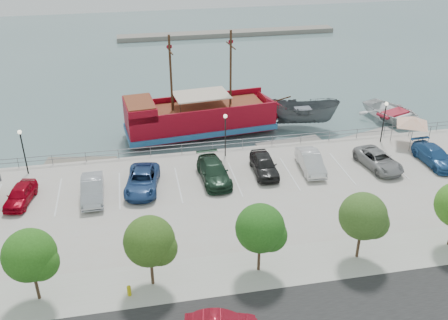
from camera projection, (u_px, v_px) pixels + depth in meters
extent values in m
plane|color=slate|center=(240.00, 201.00, 42.55)|extent=(160.00, 160.00, 0.00)
cube|color=#ABAB9C|center=(273.00, 268.00, 33.42)|extent=(100.00, 4.00, 0.05)
cylinder|color=slate|center=(223.00, 141.00, 48.38)|extent=(50.00, 0.06, 0.06)
cylinder|color=slate|center=(223.00, 145.00, 48.57)|extent=(50.00, 0.06, 0.06)
cube|color=gray|center=(228.00, 34.00, 91.63)|extent=(40.00, 3.00, 0.80)
cube|color=maroon|center=(200.00, 119.00, 53.33)|extent=(15.98, 6.48, 2.53)
cube|color=#235D93|center=(200.00, 126.00, 53.72)|extent=(16.30, 6.80, 0.58)
cone|color=maroon|center=(274.00, 110.00, 55.55)|extent=(3.59, 4.97, 4.67)
cube|color=maroon|center=(140.00, 109.00, 50.77)|extent=(3.42, 5.14, 1.36)
cube|color=brown|center=(139.00, 102.00, 50.43)|extent=(3.18, 4.74, 0.12)
cube|color=brown|center=(204.00, 107.00, 52.84)|extent=(13.02, 5.59, 0.15)
cube|color=maroon|center=(194.00, 97.00, 54.54)|extent=(15.49, 1.84, 0.68)
cube|color=maroon|center=(206.00, 113.00, 50.61)|extent=(15.49, 1.84, 0.68)
cylinder|color=#382111|center=(231.00, 69.00, 51.74)|extent=(0.26, 0.26, 7.97)
cylinder|color=#382111|center=(171.00, 74.00, 50.10)|extent=(0.26, 0.26, 7.97)
cylinder|color=#382111|center=(231.00, 45.00, 50.59)|extent=(0.44, 2.91, 0.14)
cylinder|color=#382111|center=(170.00, 51.00, 48.95)|extent=(0.44, 2.91, 0.14)
cube|color=beige|center=(201.00, 95.00, 52.10)|extent=(6.00, 4.27, 0.12)
cylinder|color=#382111|center=(281.00, 99.00, 55.18)|extent=(2.42, 0.41, 0.58)
imported|color=#4E5457|center=(303.00, 115.00, 55.25)|extent=(8.34, 5.03, 3.03)
imported|color=silver|center=(394.00, 115.00, 56.90)|extent=(8.04, 9.38, 1.64)
cube|color=#6E685B|center=(81.00, 163.00, 48.11)|extent=(6.94, 3.01, 0.38)
cube|color=gray|center=(290.00, 144.00, 51.66)|extent=(7.12, 2.86, 0.40)
cube|color=gray|center=(368.00, 137.00, 53.13)|extent=(7.05, 3.85, 0.39)
cylinder|color=slate|center=(392.00, 131.00, 50.04)|extent=(0.08, 0.08, 2.12)
cylinder|color=slate|center=(410.00, 127.00, 51.06)|extent=(0.08, 0.08, 2.12)
cylinder|color=slate|center=(411.00, 141.00, 48.09)|extent=(0.08, 0.08, 2.12)
cylinder|color=slate|center=(429.00, 136.00, 49.11)|extent=(0.08, 0.08, 2.12)
pyramid|color=white|center=(414.00, 116.00, 48.69)|extent=(5.02, 5.02, 0.87)
cylinder|color=#C0B40E|center=(129.00, 292.00, 30.98)|extent=(0.25, 0.25, 0.63)
sphere|color=#C0B40E|center=(129.00, 287.00, 30.82)|extent=(0.27, 0.27, 0.27)
cylinder|color=black|center=(24.00, 154.00, 43.72)|extent=(0.12, 0.12, 4.00)
sphere|color=#FFF2CC|center=(20.00, 132.00, 42.73)|extent=(0.36, 0.36, 0.36)
cylinder|color=black|center=(225.00, 137.00, 46.76)|extent=(0.12, 0.12, 4.00)
sphere|color=#FFF2CC|center=(225.00, 116.00, 45.76)|extent=(0.36, 0.36, 0.36)
cylinder|color=black|center=(383.00, 124.00, 49.46)|extent=(0.12, 0.12, 4.00)
sphere|color=#FFF2CC|center=(387.00, 104.00, 48.46)|extent=(0.36, 0.36, 0.36)
cylinder|color=#473321|center=(36.00, 285.00, 30.38)|extent=(0.20, 0.20, 2.20)
sphere|color=#225514|center=(30.00, 255.00, 29.29)|extent=(3.20, 3.20, 3.20)
sphere|color=#225514|center=(41.00, 262.00, 29.32)|extent=(2.20, 2.20, 2.20)
cylinder|color=#473321|center=(152.00, 270.00, 31.56)|extent=(0.20, 0.20, 2.20)
sphere|color=#2C4C17|center=(149.00, 241.00, 30.47)|extent=(3.20, 3.20, 3.20)
sphere|color=#2C4C17|center=(160.00, 248.00, 30.50)|extent=(2.20, 2.20, 2.20)
cylinder|color=#473321|center=(259.00, 257.00, 32.74)|extent=(0.20, 0.20, 2.20)
sphere|color=#1E4E15|center=(260.00, 228.00, 31.65)|extent=(3.20, 3.20, 3.20)
sphere|color=#1E4E15|center=(270.00, 235.00, 31.68)|extent=(2.20, 2.20, 2.20)
cylinder|color=#473321|center=(359.00, 244.00, 33.92)|extent=(0.20, 0.20, 2.20)
sphere|color=#304F1C|center=(363.00, 216.00, 32.83)|extent=(3.20, 3.20, 3.20)
sphere|color=#304F1C|center=(373.00, 223.00, 32.87)|extent=(2.20, 2.20, 2.20)
imported|color=#9D0214|center=(20.00, 195.00, 40.17)|extent=(2.55, 4.53, 1.46)
imported|color=#A5AAB1|center=(92.00, 189.00, 40.70)|extent=(1.85, 5.01, 1.64)
imported|color=navy|center=(142.00, 181.00, 42.01)|extent=(3.48, 6.00, 1.57)
imported|color=#173020|center=(214.00, 172.00, 43.30)|extent=(2.65, 5.78, 1.64)
imported|color=black|center=(264.00, 165.00, 44.40)|extent=(2.11, 4.97, 1.68)
imported|color=silver|center=(311.00, 162.00, 44.92)|extent=(2.04, 5.04, 1.63)
imported|color=gray|center=(378.00, 160.00, 45.35)|extent=(3.29, 5.66, 1.48)
imported|color=#214D85|center=(435.00, 156.00, 46.01)|extent=(2.43, 5.42, 1.54)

